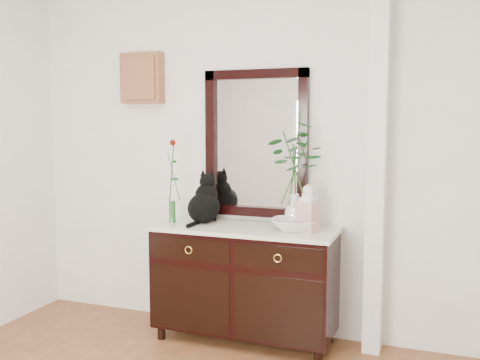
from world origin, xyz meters
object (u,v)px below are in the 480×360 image
at_px(sideboard, 245,278).
at_px(lotus_bowl, 294,225).
at_px(cat, 204,198).
at_px(ginger_jar, 308,207).

distance_m(sideboard, lotus_bowl, 0.55).
bearing_deg(cat, sideboard, -8.97).
height_order(cat, ginger_jar, cat).
height_order(cat, lotus_bowl, cat).
bearing_deg(lotus_bowl, ginger_jar, -8.39).
height_order(sideboard, lotus_bowl, lotus_bowl).
distance_m(sideboard, cat, 0.66).
bearing_deg(ginger_jar, cat, 176.03).
relative_size(cat, ginger_jar, 1.11).
distance_m(sideboard, ginger_jar, 0.71).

